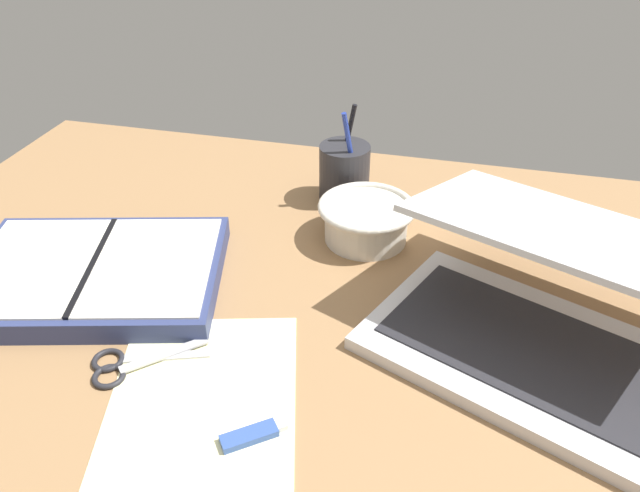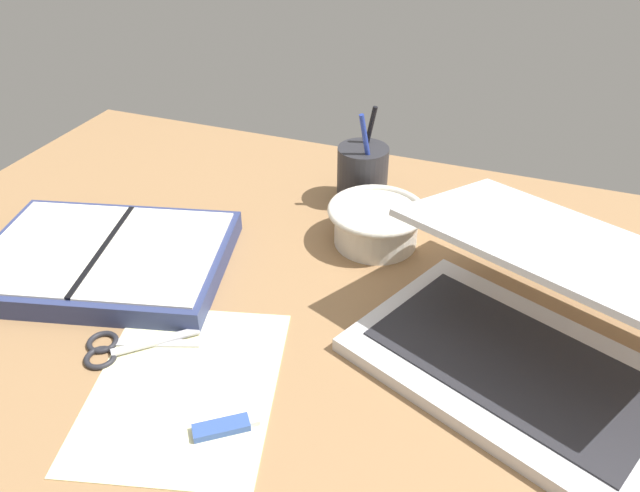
# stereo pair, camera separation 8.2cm
# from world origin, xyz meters

# --- Properties ---
(desk_top) EXTENTS (1.40, 1.00, 0.02)m
(desk_top) POSITION_xyz_m (0.00, 0.00, 0.01)
(desk_top) COLOR #936D47
(desk_top) RESTS_ON ground
(laptop) EXTENTS (0.45, 0.44, 0.16)m
(laptop) POSITION_xyz_m (0.26, 0.01, 0.07)
(laptop) COLOR silver
(laptop) RESTS_ON desk_top
(bowl) EXTENTS (0.15, 0.15, 0.06)m
(bowl) POSITION_xyz_m (0.02, 0.20, 0.05)
(bowl) COLOR silver
(bowl) RESTS_ON desk_top
(pen_cup) EXTENTS (0.08, 0.08, 0.17)m
(pen_cup) POSITION_xyz_m (-0.04, 0.31, 0.07)
(pen_cup) COLOR #28282D
(pen_cup) RESTS_ON desk_top
(planner) EXTENTS (0.40, 0.33, 0.04)m
(planner) POSITION_xyz_m (-0.32, -0.01, 0.04)
(planner) COLOR navy
(planner) RESTS_ON desk_top
(scissors) EXTENTS (0.14, 0.11, 0.01)m
(scissors) POSITION_xyz_m (-0.21, -0.15, 0.02)
(scissors) COLOR #B7B7BC
(scissors) RESTS_ON desk_top
(paper_sheet_front) EXTENTS (0.27, 0.31, 0.00)m
(paper_sheet_front) POSITION_xyz_m (-0.10, -0.17, 0.02)
(paper_sheet_front) COLOR #F4EFB2
(paper_sheet_front) RESTS_ON desk_top
(usb_drive) EXTENTS (0.07, 0.06, 0.01)m
(usb_drive) POSITION_xyz_m (-0.03, -0.21, 0.02)
(usb_drive) COLOR #33519E
(usb_drive) RESTS_ON desk_top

